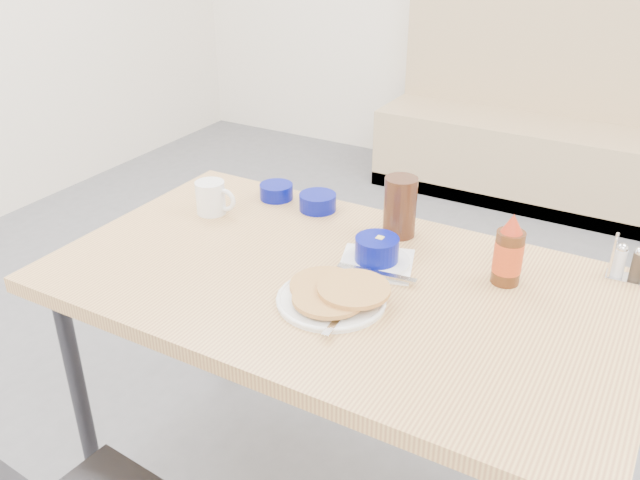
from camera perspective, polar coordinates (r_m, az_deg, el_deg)
The scene contains 11 objects.
booth_bench at distance 4.02m, azimuth 19.11°, elevation 8.10°, with size 1.90×0.56×1.22m.
dining_table at distance 1.66m, azimuth 1.56°, elevation -5.05°, with size 1.40×0.80×0.76m.
pancake_plate at distance 1.53m, azimuth 1.16°, elevation -4.66°, with size 0.25×0.26×0.04m.
coffee_mug at distance 1.95m, azimuth -9.10°, elevation 3.57°, with size 0.12×0.08×0.09m.
grits_setting at distance 1.67m, azimuth 4.79°, elevation -1.12°, with size 0.24×0.22×0.07m.
creamer_bowl at distance 2.04m, azimuth -3.70°, elevation 4.10°, with size 0.10×0.10×0.04m.
butter_bowl at distance 1.96m, azimuth -0.19°, elevation 3.21°, with size 0.11×0.11×0.05m.
amber_tumbler at distance 1.80m, azimuth 6.75°, elevation 2.80°, with size 0.09×0.09×0.16m, color #3A1E12.
condiment_caddy at distance 1.77m, azimuth 24.51°, elevation -1.92°, with size 0.09×0.06×0.10m.
syrup_bottle at distance 1.63m, azimuth 15.59°, elevation -1.10°, with size 0.07×0.07×0.18m.
sugar_wrapper at distance 1.63m, azimuth -1.08°, elevation -3.15°, with size 0.04×0.03×0.00m, color #E34B6B.
Camera 1 is at (0.65, -0.98, 1.59)m, focal length 38.00 mm.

